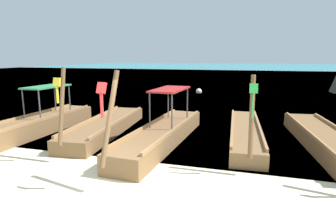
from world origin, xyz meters
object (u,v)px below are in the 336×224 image
longtail_boat_blue_ribbon (324,140)px  longtail_boat_green_ribbon (245,133)px  longtail_boat_violet_ribbon (36,125)px  longtail_boat_red_ribbon (162,134)px  longtail_boat_yellow_ribbon (106,126)px  mooring_buoy_near (199,91)px

longtail_boat_blue_ribbon → longtail_boat_green_ribbon: bearing=173.1°
longtail_boat_violet_ribbon → longtail_boat_red_ribbon: size_ratio=0.90×
longtail_boat_red_ribbon → longtail_boat_green_ribbon: bearing=27.0°
longtail_boat_violet_ribbon → longtail_boat_red_ribbon: 5.18m
longtail_boat_red_ribbon → longtail_boat_blue_ribbon: (5.35, 1.10, -0.08)m
longtail_boat_green_ribbon → longtail_boat_violet_ribbon: bearing=-168.6°
longtail_boat_violet_ribbon → longtail_boat_blue_ribbon: 10.60m
longtail_boat_green_ribbon → longtail_boat_red_ribbon: bearing=-153.0°
longtail_boat_green_ribbon → longtail_boat_yellow_ribbon: bearing=-172.8°
longtail_boat_red_ribbon → longtail_boat_blue_ribbon: longtail_boat_red_ribbon is taller
longtail_boat_green_ribbon → mooring_buoy_near: 12.63m
longtail_boat_yellow_ribbon → longtail_boat_blue_ribbon: longtail_boat_yellow_ribbon is taller
longtail_boat_violet_ribbon → mooring_buoy_near: bearing=73.6°
longtail_boat_yellow_ribbon → longtail_boat_violet_ribbon: bearing=-160.3°
longtail_boat_violet_ribbon → longtail_boat_blue_ribbon: size_ratio=0.92×
longtail_boat_violet_ribbon → longtail_boat_green_ribbon: (7.95, 1.60, -0.12)m
longtail_boat_violet_ribbon → longtail_boat_yellow_ribbon: bearing=19.7°
longtail_boat_violet_ribbon → longtail_boat_green_ribbon: bearing=11.4°
longtail_boat_green_ribbon → mooring_buoy_near: (-3.94, 12.00, -0.01)m
longtail_boat_blue_ribbon → mooring_buoy_near: size_ratio=14.66×
longtail_boat_yellow_ribbon → longtail_boat_blue_ribbon: 7.97m
mooring_buoy_near → longtail_boat_yellow_ribbon: bearing=-96.5°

